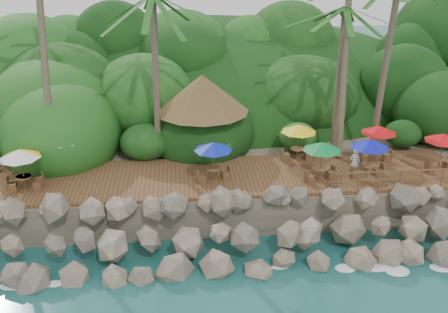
{
  "coord_description": "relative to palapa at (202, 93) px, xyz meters",
  "views": [
    {
      "loc": [
        -2.29,
        -18.56,
        14.02
      ],
      "look_at": [
        0.0,
        6.0,
        3.4
      ],
      "focal_mm": 40.49,
      "sensor_mm": 36.0,
      "label": 1
    }
  ],
  "objects": [
    {
      "name": "land_base",
      "position": [
        0.92,
        6.16,
        -4.74
      ],
      "size": [
        32.0,
        25.2,
        2.1
      ],
      "primitive_type": "cube",
      "color": "gray",
      "rests_on": "ground"
    },
    {
      "name": "foam_line",
      "position": [
        0.92,
        -9.54,
        -5.76
      ],
      "size": [
        25.2,
        0.8,
        0.06
      ],
      "color": "white",
      "rests_on": "ground"
    },
    {
      "name": "dining_clusters",
      "position": [
        1.79,
        -3.93,
        -1.68
      ],
      "size": [
        24.05,
        4.76,
        2.18
      ],
      "color": "brown",
      "rests_on": "terrace"
    },
    {
      "name": "terrace",
      "position": [
        0.92,
        -3.84,
        -3.59
      ],
      "size": [
        26.0,
        5.0,
        0.2
      ],
      "primitive_type": "cube",
      "color": "brown",
      "rests_on": "land_base"
    },
    {
      "name": "railing",
      "position": [
        10.29,
        -6.19,
        -2.88
      ],
      "size": [
        8.3,
        0.1,
        1.0
      ],
      "color": "brown",
      "rests_on": "terrace"
    },
    {
      "name": "ground",
      "position": [
        0.92,
        -9.84,
        -5.79
      ],
      "size": [
        140.0,
        140.0,
        0.0
      ],
      "primitive_type": "plane",
      "color": "#19514F",
      "rests_on": "ground"
    },
    {
      "name": "waiter",
      "position": [
        7.87,
        -4.53,
        -2.71
      ],
      "size": [
        0.59,
        0.4,
        1.56
      ],
      "primitive_type": "imported",
      "rotation": [
        0.0,
        0.0,
        3.08
      ],
      "color": "white",
      "rests_on": "terrace"
    },
    {
      "name": "jungle_hill",
      "position": [
        0.92,
        13.66,
        -5.79
      ],
      "size": [
        44.8,
        28.0,
        15.4
      ],
      "primitive_type": "ellipsoid",
      "color": "#143811",
      "rests_on": "ground"
    },
    {
      "name": "palapa",
      "position": [
        0.0,
        0.0,
        0.0
      ],
      "size": [
        5.51,
        5.51,
        4.6
      ],
      "color": "brown",
      "rests_on": "ground"
    },
    {
      "name": "jungle_foliage",
      "position": [
        0.92,
        5.16,
        -5.79
      ],
      "size": [
        44.0,
        16.0,
        12.0
      ],
      "primitive_type": null,
      "color": "#143811",
      "rests_on": "ground"
    },
    {
      "name": "seawall",
      "position": [
        0.92,
        -7.84,
        -4.64
      ],
      "size": [
        29.0,
        4.0,
        2.3
      ],
      "primitive_type": null,
      "color": "gray",
      "rests_on": "ground"
    }
  ]
}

